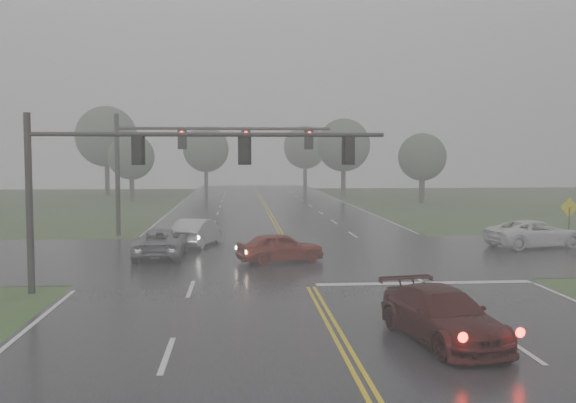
{
  "coord_description": "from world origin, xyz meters",
  "views": [
    {
      "loc": [
        -2.72,
        -9.77,
        4.94
      ],
      "look_at": [
        -0.71,
        16.0,
        3.13
      ],
      "focal_mm": 40.0,
      "sensor_mm": 36.0,
      "label": 1
    }
  ],
  "objects": [
    {
      "name": "main_road",
      "position": [
        0.0,
        20.0,
        0.0
      ],
      "size": [
        18.0,
        160.0,
        0.02
      ],
      "primitive_type": "cube",
      "color": "black",
      "rests_on": "ground"
    },
    {
      "name": "cross_street",
      "position": [
        0.0,
        22.0,
        0.0
      ],
      "size": [
        120.0,
        14.0,
        0.02
      ],
      "primitive_type": "cube",
      "color": "black",
      "rests_on": "ground"
    },
    {
      "name": "stop_bar",
      "position": [
        4.5,
        14.4,
        0.0
      ],
      "size": [
        8.5,
        0.5,
        0.01
      ],
      "primitive_type": "cube",
      "color": "silver",
      "rests_on": "ground"
    },
    {
      "name": "sedan_maroon",
      "position": [
        2.7,
        6.65,
        0.0
      ],
      "size": [
        2.84,
        5.1,
        1.4
      ],
      "primitive_type": "imported",
      "rotation": [
        0.0,
        0.0,
        0.19
      ],
      "color": "#330A09",
      "rests_on": "ground"
    },
    {
      "name": "sedan_red",
      "position": [
        -0.76,
        19.87,
        0.0
      ],
      "size": [
        4.37,
        2.77,
        1.39
      ],
      "primitive_type": "imported",
      "rotation": [
        0.0,
        0.0,
        1.87
      ],
      "color": "maroon",
      "rests_on": "ground"
    },
    {
      "name": "sedan_silver",
      "position": [
        -4.96,
        25.71,
        0.0
      ],
      "size": [
        2.86,
        4.89,
        1.52
      ],
      "primitive_type": "imported",
      "rotation": [
        0.0,
        0.0,
        2.85
      ],
      "color": "#B4B7BC",
      "rests_on": "ground"
    },
    {
      "name": "car_grey",
      "position": [
        -6.53,
        21.97,
        0.0
      ],
      "size": [
        2.34,
        5.06,
        1.4
      ],
      "primitive_type": "imported",
      "rotation": [
        0.0,
        0.0,
        3.14
      ],
      "color": "slate",
      "rests_on": "ground"
    },
    {
      "name": "pickup_white",
      "position": [
        13.39,
        23.75,
        0.0
      ],
      "size": [
        5.74,
        3.56,
        1.48
      ],
      "primitive_type": "imported",
      "rotation": [
        0.0,
        0.0,
        1.79
      ],
      "color": "white",
      "rests_on": "ground"
    },
    {
      "name": "signal_gantry_near",
      "position": [
        -6.12,
        13.82,
        4.61
      ],
      "size": [
        13.01,
        0.29,
        6.52
      ],
      "color": "black",
      "rests_on": "ground"
    },
    {
      "name": "signal_gantry_far",
      "position": [
        -6.05,
        30.82,
        5.34
      ],
      "size": [
        13.47,
        0.39,
        7.6
      ],
      "color": "black",
      "rests_on": "ground"
    },
    {
      "name": "sign_diamond_east",
      "position": [
        15.47,
        24.07,
        1.83
      ],
      "size": [
        1.12,
        0.27,
        2.72
      ],
      "rotation": [
        0.0,
        0.0,
        0.2
      ],
      "color": "black",
      "rests_on": "ground"
    },
    {
      "name": "tree_nw_a",
      "position": [
        -14.46,
        62.3,
        4.92
      ],
      "size": [
        5.09,
        5.09,
        7.48
      ],
      "color": "#342B22",
      "rests_on": "ground"
    },
    {
      "name": "tree_ne_a",
      "position": [
        10.31,
        68.9,
        6.35
      ],
      "size": [
        6.58,
        6.58,
        9.66
      ],
      "color": "#342B22",
      "rests_on": "ground"
    },
    {
      "name": "tree_n_mid",
      "position": [
        -7.0,
        76.96,
        5.91
      ],
      "size": [
        6.12,
        6.12,
        8.99
      ],
      "color": "#342B22",
      "rests_on": "ground"
    },
    {
      "name": "tree_e_near",
      "position": [
        16.77,
        56.94,
        4.89
      ],
      "size": [
        5.07,
        5.07,
        7.45
      ],
      "color": "#342B22",
      "rests_on": "ground"
    },
    {
      "name": "tree_nw_b",
      "position": [
        -19.37,
        73.49,
        7.48
      ],
      "size": [
        7.74,
        7.74,
        11.37
      ],
      "color": "#342B22",
      "rests_on": "ground"
    },
    {
      "name": "tree_n_far",
      "position": [
        7.54,
        87.92,
        6.35
      ],
      "size": [
        6.58,
        6.58,
        9.66
      ],
      "color": "#342B22",
      "rests_on": "ground"
    }
  ]
}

